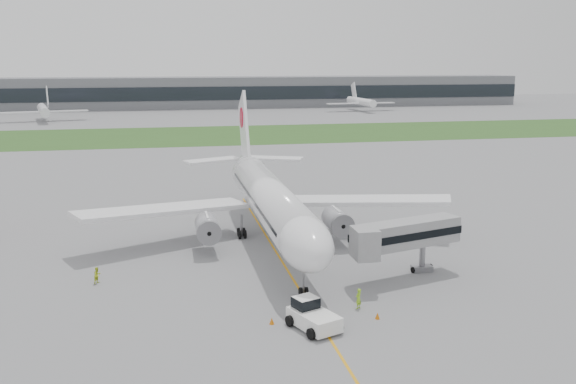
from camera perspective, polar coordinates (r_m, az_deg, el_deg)
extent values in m
plane|color=gray|center=(77.29, -1.09, -5.31)|extent=(600.00, 600.00, 0.00)
cube|color=#325720|center=(194.45, -7.49, 5.03)|extent=(600.00, 50.00, 0.02)
cube|color=gray|center=(303.36, -9.02, 8.73)|extent=(320.00, 22.00, 14.00)
cube|color=black|center=(292.39, -8.93, 8.62)|extent=(320.00, 0.60, 6.00)
cylinder|color=white|center=(79.67, -1.62, -0.63)|extent=(5.00, 38.00, 5.00)
ellipsoid|color=white|center=(61.14, 1.52, -4.50)|extent=(5.00, 11.00, 5.00)
cube|color=black|center=(59.95, 1.73, -3.94)|extent=(3.20, 1.54, 1.14)
cone|color=white|center=(100.88, -3.76, 2.47)|extent=(5.00, 10.53, 6.16)
cube|color=white|center=(80.79, -10.99, -1.54)|extent=(22.13, 13.52, 1.70)
cube|color=white|center=(84.93, 6.83, -0.75)|extent=(22.13, 13.52, 1.70)
cylinder|color=#AAAAB0|center=(76.94, -7.18, -3.16)|extent=(2.70, 5.20, 2.70)
cylinder|color=#AAAAB0|center=(79.64, 4.39, -2.59)|extent=(2.70, 5.20, 2.70)
cube|color=white|center=(101.66, -3.91, 5.44)|extent=(0.45, 10.90, 12.76)
cylinder|color=#B90A26|center=(102.44, -4.00, 6.61)|extent=(0.60, 3.20, 3.20)
cube|color=white|center=(102.75, -6.72, 2.81)|extent=(9.54, 6.34, 0.35)
cube|color=white|center=(104.02, -1.22, 3.00)|extent=(9.54, 6.34, 0.35)
cylinder|color=gray|center=(62.86, 1.39, -7.92)|extent=(0.24, 0.24, 3.10)
cylinder|color=black|center=(83.32, -4.13, -3.67)|extent=(1.40, 1.10, 1.10)
cylinder|color=black|center=(84.32, 0.20, -3.45)|extent=(1.40, 1.10, 1.10)
cube|color=white|center=(56.00, 2.34, -11.24)|extent=(4.27, 5.45, 1.28)
cube|color=white|center=(56.56, 1.58, -9.83)|extent=(2.42, 2.30, 1.07)
cube|color=black|center=(56.54, 1.58, -9.78)|extent=(2.49, 2.37, 0.91)
cylinder|color=black|center=(56.60, 0.16, -11.38)|extent=(0.71, 1.03, 0.96)
cylinder|color=black|center=(58.12, 2.57, -10.76)|extent=(0.71, 1.03, 0.96)
cylinder|color=black|center=(54.19, 2.08, -12.49)|extent=(0.71, 1.03, 0.96)
cylinder|color=black|center=(55.78, 4.55, -11.79)|extent=(0.71, 1.03, 0.96)
cube|color=gray|center=(68.57, 10.46, -3.67)|extent=(12.89, 6.24, 2.71)
cube|color=black|center=(68.57, 10.46, -3.67)|extent=(13.09, 6.38, 0.81)
cube|color=gray|center=(64.46, 6.86, -4.55)|extent=(2.35, 3.07, 3.07)
cylinder|color=gray|center=(71.40, 11.85, -5.59)|extent=(0.63, 0.63, 3.43)
cube|color=gray|center=(71.83, 11.80, -6.66)|extent=(2.44, 1.84, 0.63)
cylinder|color=black|center=(71.11, 11.07, -6.82)|extent=(0.44, 0.68, 0.63)
cylinder|color=black|center=(72.56, 12.52, -6.50)|extent=(0.44, 0.68, 0.63)
cone|color=orange|center=(57.08, -1.45, -11.38)|extent=(0.44, 0.44, 0.60)
cone|color=orange|center=(58.65, 7.96, -10.84)|extent=(0.43, 0.43, 0.59)
imported|color=#9ADE25|center=(60.51, 6.28, -9.39)|extent=(0.83, 0.81, 1.93)
imported|color=#BED323|center=(69.36, -16.59, -7.11)|extent=(1.04, 1.06, 1.73)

